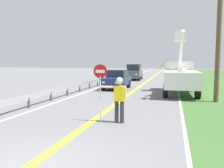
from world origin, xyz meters
name	(u,v)px	position (x,y,z in m)	size (l,w,h in m)	color
ground_plane	(30,166)	(0.00, 0.00, 0.00)	(160.00, 160.00, 0.00)	slate
centerline_yellow_left	(142,85)	(-0.09, 20.00, 0.01)	(0.11, 110.00, 0.01)	yellow
centerline_yellow_right	(143,85)	(0.09, 20.00, 0.01)	(0.11, 110.00, 0.01)	yellow
edge_line_right	(178,85)	(3.60, 20.00, 0.01)	(0.12, 110.00, 0.01)	silver
edge_line_left	(110,84)	(-3.60, 20.00, 0.01)	(0.12, 110.00, 0.01)	silver
flagger_worker	(119,97)	(1.12, 4.31, 1.05)	(1.09, 0.26, 1.83)	#2D2D33
stop_sign_paddle	(100,80)	(0.35, 4.28, 1.71)	(0.56, 0.04, 2.33)	silver
utility_bucket_truck	(180,75)	(3.63, 13.99, 1.39)	(2.67, 6.88, 4.85)	silver
oncoming_sedan_nearest	(117,80)	(-1.75, 15.57, 0.83)	(1.99, 4.15, 1.70)	navy
oncoming_suv_second	(134,72)	(-1.97, 26.41, 1.06)	(2.05, 4.67, 2.10)	#4C5156
utility_pole_near	(219,33)	(5.70, 10.51, 4.14)	(1.80, 0.28, 7.93)	brown
guardrail_left_shoulder	(94,82)	(-4.20, 16.32, 0.52)	(0.10, 32.00, 0.71)	#9EA0A3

